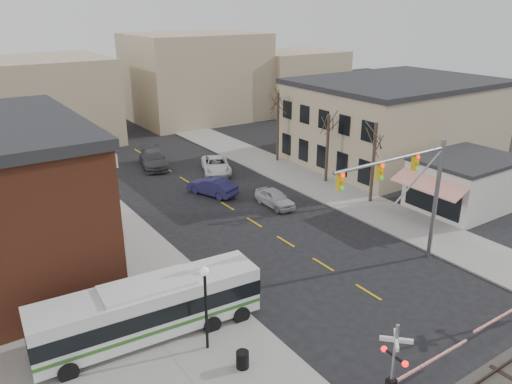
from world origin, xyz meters
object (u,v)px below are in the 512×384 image
at_px(traffic_signal_mast, 412,183).
at_px(pedestrian_far, 152,302).
at_px(rr_crossing_west, 400,363).
at_px(car_d, 153,159).
at_px(car_b, 212,186).
at_px(pedestrian_near, 214,301).
at_px(transit_bus, 149,309).
at_px(car_c, 216,165).
at_px(car_a, 275,198).
at_px(trash_bin, 243,360).
at_px(street_lamp, 205,291).

distance_m(traffic_signal_mast, pedestrian_far, 16.60).
relative_size(rr_crossing_west, pedestrian_far, 3.53).
distance_m(car_d, pedestrian_far, 26.85).
xyz_separation_m(car_b, pedestrian_near, (-8.91, -16.14, 0.22)).
height_order(transit_bus, car_c, transit_bus).
distance_m(rr_crossing_west, pedestrian_near, 10.23).
bearing_deg(rr_crossing_west, car_a, 67.31).
height_order(trash_bin, car_b, car_b).
xyz_separation_m(rr_crossing_west, car_b, (5.57, 25.76, -1.19)).
bearing_deg(trash_bin, traffic_signal_mast, 9.86).
height_order(trash_bin, car_a, car_a).
distance_m(traffic_signal_mast, car_b, 19.12).
bearing_deg(car_b, street_lamp, 39.76).
bearing_deg(trash_bin, transit_bus, 118.74).
distance_m(transit_bus, trash_bin, 5.37).
bearing_deg(car_c, pedestrian_far, -104.68).
distance_m(street_lamp, car_b, 21.31).
relative_size(rr_crossing_west, trash_bin, 6.75).
bearing_deg(car_c, car_a, -68.86).
xyz_separation_m(street_lamp, trash_bin, (0.66, -2.13, -2.75)).
distance_m(transit_bus, pedestrian_near, 3.59).
distance_m(car_b, car_c, 6.19).
bearing_deg(trash_bin, car_a, 49.76).
bearing_deg(street_lamp, car_c, 59.41).
height_order(street_lamp, car_b, street_lamp).
relative_size(transit_bus, car_d, 1.98).
bearing_deg(pedestrian_near, street_lamp, 121.40).
relative_size(trash_bin, car_a, 0.20).
relative_size(car_b, pedestrian_far, 2.98).
height_order(pedestrian_near, pedestrian_far, pedestrian_near).
height_order(car_c, pedestrian_near, pedestrian_near).
relative_size(traffic_signal_mast, rr_crossing_west, 1.63).
height_order(car_a, pedestrian_near, pedestrian_near).
height_order(transit_bus, pedestrian_far, transit_bus).
relative_size(car_d, pedestrian_far, 3.65).
height_order(trash_bin, pedestrian_far, pedestrian_far).
bearing_deg(car_a, street_lamp, -135.59).
distance_m(street_lamp, car_d, 30.35).
relative_size(car_a, car_d, 0.72).
bearing_deg(transit_bus, car_d, 66.69).
xyz_separation_m(transit_bus, pedestrian_far, (0.75, 1.58, -0.75)).
relative_size(street_lamp, car_c, 0.80).
bearing_deg(traffic_signal_mast, pedestrian_near, 171.23).
bearing_deg(car_c, street_lamp, -97.63).
xyz_separation_m(rr_crossing_west, car_d, (4.46, 36.16, -1.13)).
bearing_deg(traffic_signal_mast, car_d, 99.69).
height_order(traffic_signal_mast, street_lamp, traffic_signal_mast).
height_order(car_d, pedestrian_near, pedestrian_near).
xyz_separation_m(rr_crossing_west, trash_bin, (-4.33, 5.29, -1.43)).
bearing_deg(car_a, car_d, 105.21).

